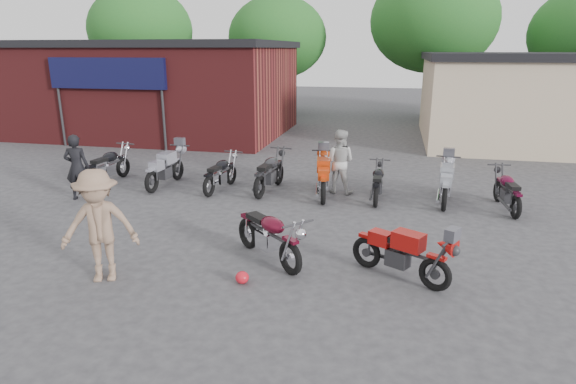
% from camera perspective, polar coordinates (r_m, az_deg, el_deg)
% --- Properties ---
extents(ground, '(90.00, 90.00, 0.00)m').
position_cam_1_polar(ground, '(8.82, -3.36, -9.82)').
color(ground, '#363639').
extents(brick_building, '(12.00, 8.00, 4.00)m').
position_cam_1_polar(brick_building, '(24.40, -15.19, 11.52)').
color(brick_building, maroon).
rests_on(brick_building, ground).
extents(stucco_building, '(10.00, 8.00, 3.50)m').
position_cam_1_polar(stucco_building, '(23.55, 28.36, 9.36)').
color(stucco_building, tan).
rests_on(stucco_building, ground).
extents(tree_0, '(6.56, 6.56, 8.20)m').
position_cam_1_polar(tree_0, '(33.74, -16.90, 16.23)').
color(tree_0, '#185A21').
rests_on(tree_0, ground).
extents(tree_1, '(5.92, 5.92, 7.40)m').
position_cam_1_polar(tree_1, '(30.45, -1.23, 16.18)').
color(tree_1, '#185A21').
rests_on(tree_1, ground).
extents(tree_2, '(7.04, 7.04, 8.80)m').
position_cam_1_polar(tree_2, '(29.65, 16.71, 16.86)').
color(tree_2, '#185A21').
rests_on(tree_2, ground).
extents(vintage_motorcycle, '(1.96, 1.86, 1.18)m').
position_cam_1_polar(vintage_motorcycle, '(9.13, -2.26, -4.81)').
color(vintage_motorcycle, '#510A1B').
rests_on(vintage_motorcycle, ground).
extents(sportbike, '(1.94, 1.47, 1.09)m').
position_cam_1_polar(sportbike, '(8.68, 13.35, -6.77)').
color(sportbike, '#B8130F').
rests_on(sportbike, ground).
extents(helmet, '(0.25, 0.25, 0.22)m').
position_cam_1_polar(helmet, '(8.52, -5.45, -10.05)').
color(helmet, red).
rests_on(helmet, ground).
extents(person_dark, '(0.73, 0.57, 1.78)m').
position_cam_1_polar(person_dark, '(14.02, -23.73, 2.69)').
color(person_dark, black).
rests_on(person_dark, ground).
extents(person_light, '(0.97, 0.81, 1.80)m').
position_cam_1_polar(person_light, '(13.54, 6.08, 3.61)').
color(person_light, '#B0AFAB').
rests_on(person_light, ground).
extents(person_tan, '(1.48, 1.17, 2.01)m').
position_cam_1_polar(person_tan, '(8.88, -21.47, -3.79)').
color(person_tan, '#8D6F57').
rests_on(person_tan, ground).
extents(row_bike_0, '(0.84, 2.07, 1.17)m').
position_cam_1_polar(row_bike_0, '(15.56, -20.53, 3.16)').
color(row_bike_0, black).
rests_on(row_bike_0, ground).
extents(row_bike_1, '(0.81, 2.08, 1.19)m').
position_cam_1_polar(row_bike_1, '(14.66, -14.33, 2.96)').
color(row_bike_1, '#91929E').
rests_on(row_bike_1, ground).
extents(row_bike_2, '(0.86, 1.94, 1.09)m').
position_cam_1_polar(row_bike_2, '(13.93, -7.97, 2.41)').
color(row_bike_2, black).
rests_on(row_bike_2, ground).
extents(row_bike_3, '(0.92, 2.16, 1.22)m').
position_cam_1_polar(row_bike_3, '(13.68, -2.17, 2.57)').
color(row_bike_3, '#242427').
rests_on(row_bike_3, ground).
extents(row_bike_4, '(1.01, 2.19, 1.22)m').
position_cam_1_polar(row_bike_4, '(13.27, 4.21, 2.12)').
color(row_bike_4, '#C83C10').
rests_on(row_bike_4, ground).
extents(row_bike_5, '(0.61, 1.81, 1.04)m').
position_cam_1_polar(row_bike_5, '(13.12, 10.59, 1.30)').
color(row_bike_5, black).
rests_on(row_bike_5, ground).
extents(row_bike_6, '(0.90, 2.10, 1.18)m').
position_cam_1_polar(row_bike_6, '(13.33, 18.24, 1.29)').
color(row_bike_6, '#989CA6').
rests_on(row_bike_6, ground).
extents(row_bike_7, '(0.82, 1.94, 1.09)m').
position_cam_1_polar(row_bike_7, '(13.29, 24.56, 0.35)').
color(row_bike_7, '#4C0923').
rests_on(row_bike_7, ground).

